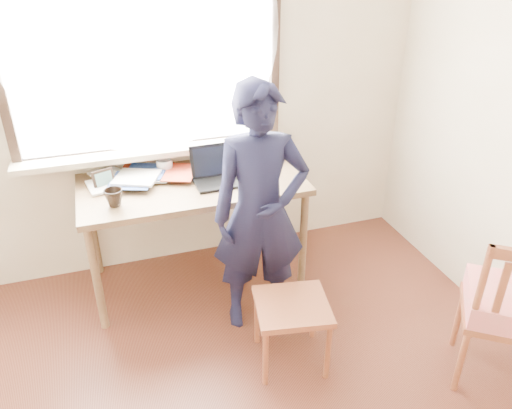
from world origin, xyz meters
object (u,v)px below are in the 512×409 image
object	(u,v)px
mug_dark	(114,198)
person	(260,213)
work_chair	(292,313)
desk	(193,193)
laptop	(218,173)
mug_white	(165,166)
side_chair	(509,307)

from	to	relation	value
mug_dark	person	size ratio (longest dim) A/B	0.07
mug_dark	work_chair	size ratio (longest dim) A/B	0.24
desk	laptop	world-z (taller)	laptop
desk	mug_white	distance (m)	0.29
side_chair	person	bearing A→B (deg)	140.53
laptop	mug_dark	world-z (taller)	laptop
mug_dark	side_chair	size ratio (longest dim) A/B	0.12
side_chair	laptop	bearing A→B (deg)	131.04
work_chair	side_chair	distance (m)	1.15
mug_dark	side_chair	xyz separation A→B (m)	(1.90, -1.25, -0.34)
mug_dark	work_chair	world-z (taller)	mug_dark
laptop	work_chair	world-z (taller)	laptop
desk	work_chair	bearing A→B (deg)	-69.83
laptop	mug_white	bearing A→B (deg)	141.91
mug_white	work_chair	distance (m)	1.36
person	mug_white	bearing A→B (deg)	128.65
mug_white	side_chair	bearing A→B (deg)	-47.03
desk	mug_dark	xyz separation A→B (m)	(-0.51, -0.18, 0.14)
person	laptop	bearing A→B (deg)	112.24
laptop	mug_white	xyz separation A→B (m)	(-0.32, 0.25, -0.01)
mug_white	side_chair	world-z (taller)	side_chair
mug_dark	mug_white	bearing A→B (deg)	46.87
desk	work_chair	xyz separation A→B (m)	(0.35, -0.95, -0.36)
desk	work_chair	size ratio (longest dim) A/B	3.14
mug_dark	side_chair	bearing A→B (deg)	-33.38
laptop	mug_dark	bearing A→B (deg)	-168.00
laptop	side_chair	bearing A→B (deg)	-48.96
laptop	person	distance (m)	0.52
desk	person	world-z (taller)	person
mug_white	side_chair	size ratio (longest dim) A/B	0.12
mug_white	person	bearing A→B (deg)	-59.39
desk	mug_white	bearing A→B (deg)	123.54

